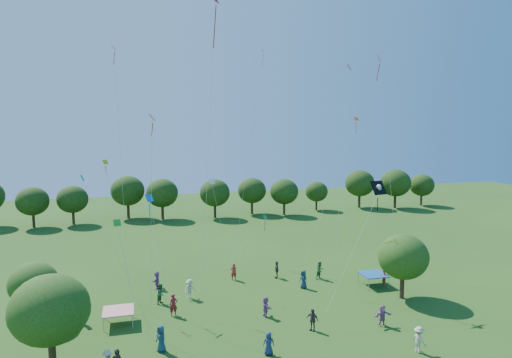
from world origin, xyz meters
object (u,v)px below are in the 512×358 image
object	(u,v)px
near_tree_west	(50,310)
near_tree_east	(403,257)
pirate_kite	(378,189)
red_high_kite	(213,51)
near_tree_north	(34,284)
tent_blue	(373,274)
tent_red_stripe	(118,311)

from	to	relation	value
near_tree_west	near_tree_east	size ratio (longest dim) A/B	1.10
near_tree_west	pirate_kite	size ratio (longest dim) A/B	0.70
near_tree_east	pirate_kite	bearing A→B (deg)	173.31
near_tree_west	near_tree_east	bearing A→B (deg)	10.89
pirate_kite	red_high_kite	size ratio (longest dim) A/B	0.38
near_tree_north	pirate_kite	bearing A→B (deg)	-5.66
tent_blue	near_tree_north	bearing A→B (deg)	-179.13
near_tree_west	tent_red_stripe	distance (m)	7.64
tent_blue	near_tree_west	bearing A→B (deg)	-161.84
near_tree_west	tent_red_stripe	world-z (taller)	near_tree_west
near_tree_west	tent_blue	distance (m)	27.27
near_tree_east	tent_red_stripe	world-z (taller)	near_tree_east
near_tree_north	pirate_kite	world-z (taller)	pirate_kite
near_tree_west	red_high_kite	xyz separation A→B (m)	(10.67, 5.59, 15.87)
near_tree_west	tent_red_stripe	xyz separation A→B (m)	(3.54, 6.10, -2.96)
near_tree_west	tent_red_stripe	bearing A→B (deg)	59.88
near_tree_north	tent_blue	bearing A→B (deg)	0.87
near_tree_east	red_high_kite	size ratio (longest dim) A/B	0.24
tent_red_stripe	pirate_kite	world-z (taller)	pirate_kite
near_tree_west	pirate_kite	bearing A→B (deg)	12.58
pirate_kite	red_high_kite	distance (m)	17.08
tent_red_stripe	red_high_kite	world-z (taller)	red_high_kite
near_tree_north	tent_red_stripe	bearing A→B (deg)	-17.93
tent_blue	near_tree_east	bearing A→B (deg)	-76.63
tent_red_stripe	near_tree_north	bearing A→B (deg)	162.07
near_tree_east	pirate_kite	xyz separation A→B (m)	(-2.41, 0.28, 5.79)
tent_blue	red_high_kite	distance (m)	24.30
near_tree_west	tent_blue	xyz separation A→B (m)	(25.76, 8.45, -2.96)
near_tree_west	pirate_kite	world-z (taller)	pirate_kite
near_tree_east	tent_blue	distance (m)	4.28
near_tree_west	red_high_kite	size ratio (longest dim) A/B	0.27
tent_blue	pirate_kite	xyz separation A→B (m)	(-1.61, -3.06, 8.34)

